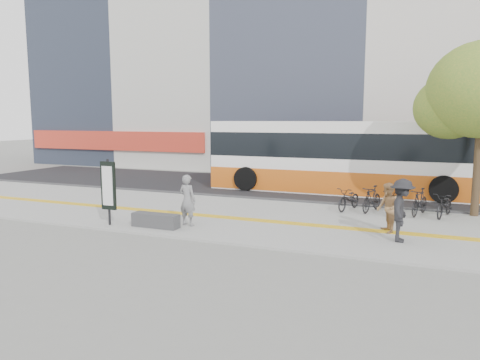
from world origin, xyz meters
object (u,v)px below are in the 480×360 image
at_px(seated_woman, 187,200).
at_px(pedestrian_dark, 402,210).
at_px(bench, 156,220).
at_px(pedestrian_tan, 388,208).
at_px(signboard, 108,187).
at_px(bus, 342,159).

distance_m(seated_woman, pedestrian_dark, 6.66).
distance_m(bench, pedestrian_tan, 7.36).
relative_size(signboard, pedestrian_tan, 1.42).
height_order(signboard, pedestrian_tan, signboard).
height_order(signboard, seated_woman, signboard).
bearing_deg(bench, pedestrian_tan, 16.95).
relative_size(bench, signboard, 0.73).
bearing_deg(pedestrian_dark, seated_woman, 95.70).
xyz_separation_m(bench, bus, (4.36, 9.70, 1.36)).
relative_size(bench, bus, 0.12).
bearing_deg(pedestrian_dark, bench, 99.94).
relative_size(bus, pedestrian_tan, 8.26).
relative_size(bench, pedestrian_dark, 0.88).
bearing_deg(signboard, pedestrian_tan, 15.84).
bearing_deg(seated_woman, pedestrian_dark, -167.28).
relative_size(bench, pedestrian_tan, 1.03).
distance_m(signboard, pedestrian_dark, 9.20).
distance_m(signboard, seated_woman, 2.65).
xyz_separation_m(pedestrian_tan, pedestrian_dark, (0.45, -0.97, 0.13)).
bearing_deg(seated_woman, bench, 44.96).
height_order(pedestrian_tan, pedestrian_dark, pedestrian_dark).
bearing_deg(signboard, bench, 10.81).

